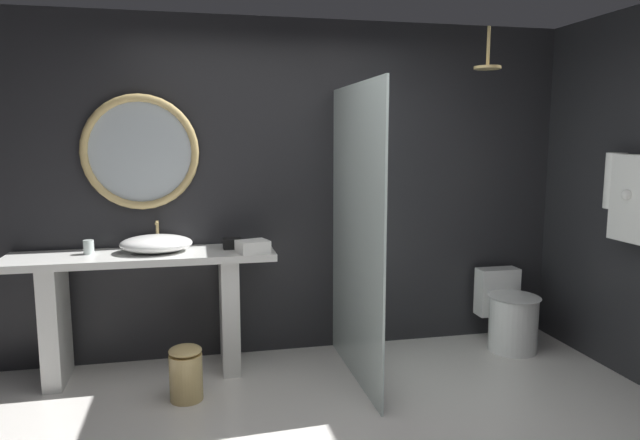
% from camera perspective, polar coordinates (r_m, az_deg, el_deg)
% --- Properties ---
extents(back_wall_panel, '(4.80, 0.10, 2.60)m').
position_cam_1_polar(back_wall_panel, '(4.57, -3.75, 3.06)').
color(back_wall_panel, '#232326').
rests_on(back_wall_panel, ground_plane).
extents(vanity_counter, '(1.85, 0.50, 0.90)m').
position_cam_1_polar(vanity_counter, '(4.34, -16.98, -7.30)').
color(vanity_counter, silver).
rests_on(vanity_counter, ground_plane).
extents(vessel_sink, '(0.51, 0.41, 0.20)m').
position_cam_1_polar(vessel_sink, '(4.28, -15.85, -2.24)').
color(vessel_sink, white).
rests_on(vessel_sink, vanity_counter).
extents(tumbler_cup, '(0.07, 0.07, 0.10)m').
position_cam_1_polar(tumbler_cup, '(4.35, -21.87, -2.51)').
color(tumbler_cup, silver).
rests_on(tumbler_cup, vanity_counter).
extents(tissue_box, '(0.14, 0.11, 0.08)m').
position_cam_1_polar(tissue_box, '(4.30, -8.64, -2.30)').
color(tissue_box, black).
rests_on(tissue_box, vanity_counter).
extents(round_wall_mirror, '(0.84, 0.06, 0.84)m').
position_cam_1_polar(round_wall_mirror, '(4.43, -17.30, 6.41)').
color(round_wall_mirror, tan).
extents(shower_glass_panel, '(0.02, 1.26, 2.07)m').
position_cam_1_polar(shower_glass_panel, '(4.03, 3.55, -1.46)').
color(shower_glass_panel, silver).
rests_on(shower_glass_panel, ground_plane).
extents(rain_shower_head, '(0.20, 0.20, 0.30)m').
position_cam_1_polar(rain_shower_head, '(4.52, 16.21, 14.57)').
color(rain_shower_head, tan).
extents(hanging_bathrobe, '(0.20, 0.55, 0.65)m').
position_cam_1_polar(hanging_bathrobe, '(4.41, 28.74, 2.36)').
color(hanging_bathrobe, tan).
extents(toilet, '(0.40, 0.57, 0.61)m').
position_cam_1_polar(toilet, '(5.00, 18.17, -8.88)').
color(toilet, white).
rests_on(toilet, ground_plane).
extents(waste_bin, '(0.22, 0.22, 0.37)m').
position_cam_1_polar(waste_bin, '(3.99, -13.09, -14.45)').
color(waste_bin, tan).
rests_on(waste_bin, ground_plane).
extents(folded_hand_towel, '(0.25, 0.22, 0.09)m').
position_cam_1_polar(folded_hand_towel, '(4.12, -6.65, -2.63)').
color(folded_hand_towel, white).
rests_on(folded_hand_towel, vanity_counter).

